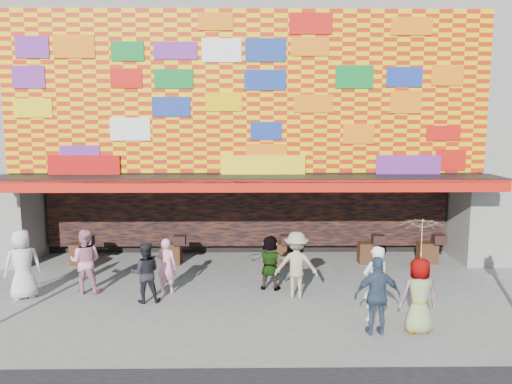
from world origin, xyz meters
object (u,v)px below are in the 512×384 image
at_px(ped_f, 270,262).
at_px(ped_e, 377,296).
at_px(parasol, 422,239).
at_px(ped_h, 375,283).
at_px(ped_i, 85,261).
at_px(ped_d, 296,265).
at_px(ped_g, 419,296).
at_px(ped_b, 167,266).
at_px(ped_c, 145,273).
at_px(ped_a, 23,264).

bearing_deg(ped_f, ped_e, 140.54).
relative_size(ped_f, parasol, 0.83).
distance_m(ped_h, ped_i, 7.76).
relative_size(ped_d, ped_f, 1.16).
height_order(ped_e, ped_h, ped_h).
relative_size(ped_f, ped_g, 0.90).
bearing_deg(parasol, ped_d, 137.68).
bearing_deg(parasol, ped_g, 0.00).
bearing_deg(ped_h, ped_d, -61.17).
height_order(ped_b, ped_e, ped_e).
bearing_deg(parasol, ped_b, 156.07).
bearing_deg(ped_e, ped_i, -24.02).
distance_m(ped_c, ped_h, 5.83).
distance_m(ped_f, parasol, 4.55).
distance_m(ped_f, ped_h, 3.28).
height_order(ped_d, ped_g, ped_d).
bearing_deg(ped_d, ped_e, 127.95).
xyz_separation_m(ped_e, parasol, (0.95, 0.07, 1.27)).
bearing_deg(ped_f, parasol, 151.13).
height_order(ped_b, ped_d, ped_d).
bearing_deg(ped_g, parasol, 180.00).
height_order(ped_b, ped_f, ped_f).
height_order(ped_c, ped_f, ped_c).
relative_size(ped_c, ped_h, 0.87).
distance_m(ped_b, ped_e, 5.80).
bearing_deg(ped_a, parasol, 137.59).
distance_m(ped_i, parasol, 8.82).
height_order(ped_b, ped_c, ped_c).
bearing_deg(ped_c, ped_a, -14.69).
xyz_separation_m(ped_g, parasol, (0.00, 0.00, 1.30)).
height_order(ped_a, parasol, parasol).
height_order(ped_c, parasol, parasol).
relative_size(ped_a, ped_c, 1.19).
height_order(ped_a, ped_f, ped_a).
xyz_separation_m(ped_h, parasol, (0.80, -0.70, 1.25)).
height_order(ped_c, ped_e, ped_e).
bearing_deg(ped_i, ped_g, 161.47).
relative_size(ped_a, ped_f, 1.22).
bearing_deg(ped_a, ped_c, 145.46).
bearing_deg(ped_h, ped_e, 60.82).
bearing_deg(ped_f, ped_i, 15.92).
relative_size(ped_c, ped_g, 0.92).
xyz_separation_m(ped_f, ped_h, (2.39, -2.24, 0.13)).
xyz_separation_m(ped_a, ped_f, (6.60, 0.65, -0.17)).
relative_size(ped_e, parasol, 0.95).
relative_size(ped_b, ped_c, 0.97).
height_order(ped_c, ped_i, ped_i).
distance_m(ped_e, ped_g, 0.95).
height_order(ped_c, ped_g, ped_g).
bearing_deg(ped_i, ped_b, 178.33).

